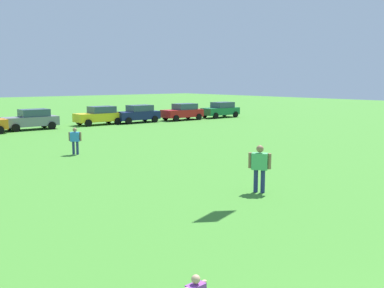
{
  "coord_description": "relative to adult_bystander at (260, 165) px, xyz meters",
  "views": [
    {
      "loc": [
        -6.01,
        -0.76,
        4.03
      ],
      "look_at": [
        1.89,
        9.11,
        2.2
      ],
      "focal_mm": 41.1,
      "sensor_mm": 36.0,
      "label": 1
    }
  ],
  "objects": [
    {
      "name": "adult_bystander",
      "position": [
        0.0,
        0.0,
        0.0
      ],
      "size": [
        0.58,
        0.7,
        1.73
      ],
      "rotation": [
        0.0,
        0.0,
        2.17
      ],
      "color": "navy",
      "rests_on": "ground"
    },
    {
      "name": "bystander_midfield",
      "position": [
        -1.75,
        11.95,
        -0.15
      ],
      "size": [
        0.57,
        0.52,
        1.48
      ],
      "rotation": [
        0.0,
        0.0,
        2.45
      ],
      "color": "navy",
      "rests_on": "ground"
    },
    {
      "name": "parked_car_gray_2",
      "position": [
        0.6,
        25.91,
        -0.17
      ],
      "size": [
        4.3,
        2.02,
        1.68
      ],
      "rotation": [
        0.0,
        0.0,
        3.14
      ],
      "color": "slate",
      "rests_on": "ground"
    },
    {
      "name": "parked_car_yellow_3",
      "position": [
        6.86,
        26.09,
        -0.17
      ],
      "size": [
        4.3,
        2.02,
        1.68
      ],
      "rotation": [
        0.0,
        0.0,
        3.14
      ],
      "color": "yellow",
      "rests_on": "ground"
    },
    {
      "name": "parked_car_navy_4",
      "position": [
        10.68,
        25.64,
        -0.17
      ],
      "size": [
        4.3,
        2.02,
        1.68
      ],
      "rotation": [
        0.0,
        0.0,
        3.14
      ],
      "color": "#141E4C",
      "rests_on": "ground"
    },
    {
      "name": "parked_car_red_5",
      "position": [
        15.79,
        25.14,
        -0.17
      ],
      "size": [
        4.3,
        2.02,
        1.68
      ],
      "rotation": [
        0.0,
        0.0,
        3.14
      ],
      "color": "red",
      "rests_on": "ground"
    },
    {
      "name": "parked_car_green_6",
      "position": [
        20.94,
        25.02,
        -0.17
      ],
      "size": [
        4.3,
        2.02,
        1.68
      ],
      "rotation": [
        0.0,
        0.0,
        3.14
      ],
      "color": "#196B38",
      "rests_on": "ground"
    }
  ]
}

